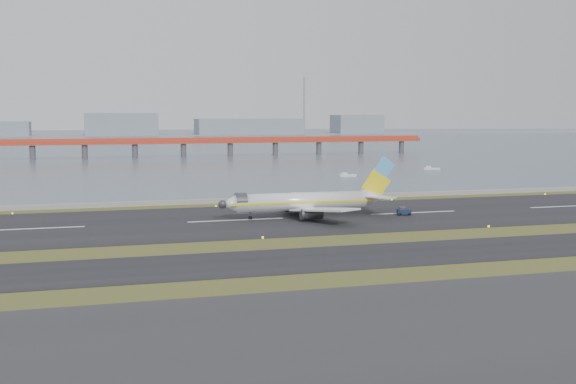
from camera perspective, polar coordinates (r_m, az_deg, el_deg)
ground at (r=119.96m, az=-1.13°, el=-4.32°), size 1000.00×1000.00×0.00m
apron_strip at (r=69.90m, az=10.93°, el=-12.18°), size 1000.00×50.00×0.10m
taxiway_strip at (r=108.62m, az=0.52°, el=-5.41°), size 1000.00×18.00×0.10m
runway_strip at (r=148.74m, az=-4.13°, el=-2.25°), size 1000.00×45.00×0.10m
seawall at (r=177.87m, az=-6.15°, el=-0.73°), size 1000.00×2.50×1.00m
bay_water at (r=575.13m, az=-13.14°, el=3.90°), size 1400.00×800.00×1.30m
red_pier at (r=367.69m, az=-8.27°, el=3.90°), size 260.00×5.00×10.20m
far_shoreline at (r=735.40m, az=-12.76°, el=4.86°), size 1400.00×80.00×60.50m
airliner at (r=152.22m, az=1.58°, el=-0.75°), size 38.52×32.89×12.80m
pushback_tug at (r=157.61m, az=9.13°, el=-1.52°), size 3.15×2.19×1.85m
workboat_near at (r=251.49m, az=4.67°, el=1.33°), size 6.52×2.64×1.54m
workboat_far at (r=287.21m, az=11.26°, el=1.84°), size 6.45×4.33×1.51m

